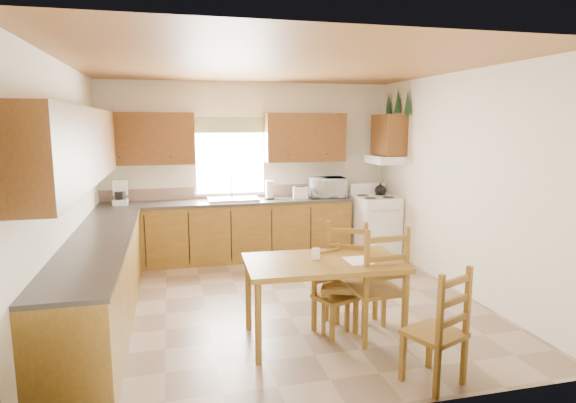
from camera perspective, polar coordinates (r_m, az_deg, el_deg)
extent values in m
plane|color=gray|center=(5.75, -0.75, -11.92)|extent=(4.50, 4.50, 0.00)
plane|color=#935F2E|center=(5.40, -0.82, 15.88)|extent=(4.50, 4.50, 0.00)
plane|color=#ECE7CF|center=(5.38, -24.85, 0.61)|extent=(4.50, 4.50, 0.00)
plane|color=#ECE7CF|center=(6.31, 19.57, 2.10)|extent=(4.50, 4.50, 0.00)
plane|color=#ECE7CF|center=(7.60, -4.62, 3.76)|extent=(4.50, 4.50, 0.00)
plane|color=#ECE7CF|center=(3.29, 8.12, -3.66)|extent=(4.50, 4.50, 0.00)
cube|color=brown|center=(7.41, -7.03, -3.57)|extent=(3.75, 0.60, 0.88)
cube|color=brown|center=(5.38, -21.31, -9.12)|extent=(0.60, 3.60, 0.88)
cube|color=#3F3A37|center=(7.32, -7.10, -0.06)|extent=(3.75, 0.63, 0.04)
cube|color=#3F3A37|center=(5.26, -21.60, -4.35)|extent=(0.63, 3.60, 0.04)
cube|color=gray|center=(7.59, -7.38, 1.11)|extent=(3.75, 0.01, 0.18)
cube|color=brown|center=(7.32, -16.60, 7.15)|extent=(1.41, 0.33, 0.75)
cube|color=brown|center=(7.60, 2.02, 7.60)|extent=(1.25, 0.33, 0.75)
cube|color=brown|center=(5.15, -23.74, 6.00)|extent=(0.33, 3.60, 0.75)
cube|color=brown|center=(7.62, 11.85, 7.75)|extent=(0.33, 0.62, 0.62)
cube|color=white|center=(7.62, 11.42, 4.90)|extent=(0.44, 0.62, 0.12)
cube|color=white|center=(7.52, -6.87, 5.19)|extent=(1.13, 0.02, 1.18)
cube|color=white|center=(7.51, -6.87, 5.19)|extent=(1.05, 0.01, 1.10)
cube|color=#416634|center=(7.47, -6.92, 9.00)|extent=(1.19, 0.01, 0.24)
cube|color=silver|center=(7.32, -6.52, 0.28)|extent=(0.75, 0.45, 0.04)
cone|color=#1A4625|center=(7.40, 14.00, 11.35)|extent=(0.22, 0.22, 0.36)
cone|color=#1A4625|center=(7.68, 12.88, 11.61)|extent=(0.22, 0.22, 0.36)
cone|color=#1A4625|center=(7.97, 11.82, 11.26)|extent=(0.22, 0.22, 0.36)
cube|color=white|center=(7.69, 10.21, -2.98)|extent=(0.68, 0.70, 0.93)
cube|color=white|center=(7.29, -19.29, 1.13)|extent=(0.31, 0.33, 0.38)
cylinder|color=white|center=(7.40, -2.24, 1.38)|extent=(0.14, 0.14, 0.28)
cube|color=white|center=(7.45, 1.48, 1.03)|extent=(0.23, 0.16, 0.18)
imported|color=white|center=(7.63, 4.66, 1.69)|extent=(0.54, 0.41, 0.31)
cube|color=brown|center=(4.73, 4.18, -11.59)|extent=(1.52, 0.91, 0.79)
cube|color=brown|center=(4.79, 10.37, -9.38)|extent=(0.50, 0.48, 1.12)
cube|color=brown|center=(4.12, 17.00, -13.87)|extent=(0.53, 0.52, 0.98)
cube|color=brown|center=(4.93, 6.79, -9.06)|extent=(0.58, 0.57, 1.07)
cube|color=brown|center=(4.88, 5.61, -10.53)|extent=(0.46, 0.45, 0.86)
cube|color=white|center=(4.63, 8.31, -6.94)|extent=(0.22, 0.30, 0.00)
cube|color=white|center=(4.61, 3.29, -6.22)|extent=(0.08, 0.03, 0.11)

